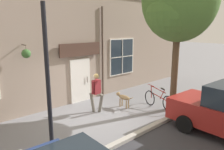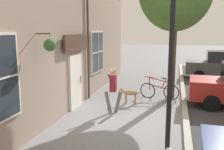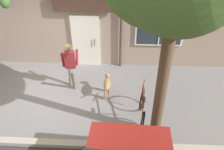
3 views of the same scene
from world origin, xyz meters
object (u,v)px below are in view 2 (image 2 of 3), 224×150
at_px(pedestrian_walking, 113,86).
at_px(parked_car_far_end, 223,65).
at_px(leaning_bicycle, 159,90).
at_px(street_lamp, 172,32).
at_px(dog_on_leash, 129,93).

xyz_separation_m(pedestrian_walking, parked_car_far_end, (5.02, 8.01, -0.14)).
height_order(pedestrian_walking, leaning_bicycle, pedestrian_walking).
xyz_separation_m(leaning_bicycle, street_lamp, (0.55, -5.51, 2.59)).
bearing_deg(street_lamp, pedestrian_walking, 123.22).
height_order(pedestrian_walking, dog_on_leash, pedestrian_walking).
relative_size(dog_on_leash, leaning_bicycle, 0.61).
relative_size(leaning_bicycle, parked_car_far_end, 0.40).
distance_m(dog_on_leash, street_lamp, 5.35).
bearing_deg(parked_car_far_end, leaning_bicycle, -121.83).
xyz_separation_m(pedestrian_walking, dog_on_leash, (0.37, 1.26, -0.57)).
bearing_deg(street_lamp, dog_on_leash, 111.01).
bearing_deg(leaning_bicycle, pedestrian_walking, -122.67).
bearing_deg(parked_car_far_end, dog_on_leash, -124.58).
distance_m(leaning_bicycle, street_lamp, 6.11).
bearing_deg(street_lamp, parked_car_far_end, 75.15).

